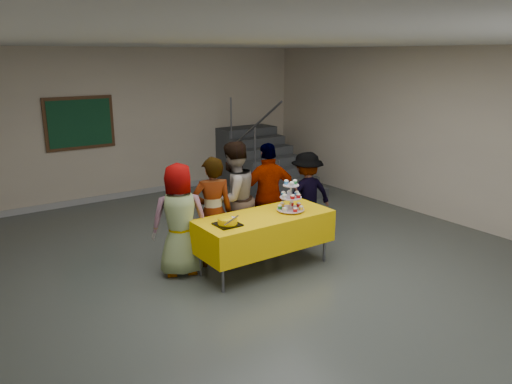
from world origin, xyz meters
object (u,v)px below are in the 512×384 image
(cupcake_stand, at_px, (291,200))
(bear_cake, at_px, (228,221))
(noticeboard, at_px, (80,123))
(bake_table, at_px, (264,230))
(schoolchild_c, at_px, (233,199))
(schoolchild_e, at_px, (307,195))
(staircase, at_px, (261,165))
(schoolchild_a, at_px, (180,220))
(schoolchild_d, at_px, (269,196))
(schoolchild_b, at_px, (213,212))

(cupcake_stand, distance_m, bear_cake, 1.02)
(cupcake_stand, bearing_deg, noticeboard, 107.76)
(bake_table, height_order, schoolchild_c, schoolchild_c)
(schoolchild_e, relative_size, staircase, 0.57)
(schoolchild_c, distance_m, noticeboard, 4.01)
(bake_table, relative_size, schoolchild_e, 1.36)
(staircase, bearing_deg, bake_table, -124.84)
(bear_cake, xyz_separation_m, schoolchild_a, (-0.39, 0.56, -0.07))
(bake_table, bearing_deg, schoolchild_d, 49.61)
(schoolchild_b, relative_size, schoolchild_c, 0.92)
(schoolchild_b, bearing_deg, schoolchild_d, -154.47)
(cupcake_stand, xyz_separation_m, schoolchild_c, (-0.44, 0.78, -0.10))
(cupcake_stand, height_order, schoolchild_d, schoolchild_d)
(cupcake_stand, height_order, schoolchild_c, schoolchild_c)
(cupcake_stand, xyz_separation_m, schoolchild_a, (-1.41, 0.57, -0.18))
(schoolchild_d, bearing_deg, schoolchild_a, 22.24)
(bake_table, height_order, bear_cake, bear_cake)
(cupcake_stand, bearing_deg, bake_table, 171.72)
(bear_cake, height_order, noticeboard, noticeboard)
(bake_table, distance_m, schoolchild_e, 1.49)
(bear_cake, xyz_separation_m, schoolchild_b, (0.11, 0.56, -0.06))
(bear_cake, bearing_deg, schoolchild_c, 53.48)
(bear_cake, distance_m, noticeboard, 4.67)
(schoolchild_a, distance_m, staircase, 4.79)
(schoolchild_d, height_order, staircase, staircase)
(schoolchild_a, xyz_separation_m, schoolchild_d, (1.55, 0.13, 0.05))
(bake_table, distance_m, schoolchild_b, 0.75)
(bear_cake, distance_m, schoolchild_d, 1.35)
(noticeboard, bearing_deg, schoolchild_e, -58.19)
(bake_table, bearing_deg, schoolchild_e, 27.16)
(schoolchild_e, bearing_deg, cupcake_stand, 46.69)
(bake_table, xyz_separation_m, noticeboard, (-1.07, 4.52, 1.04))
(bake_table, xyz_separation_m, schoolchild_c, (-0.04, 0.72, 0.28))
(schoolchild_e, distance_m, staircase, 3.27)
(schoolchild_d, bearing_deg, staircase, -106.10)
(cupcake_stand, distance_m, schoolchild_e, 1.20)
(bake_table, distance_m, noticeboard, 4.77)
(schoolchild_b, relative_size, schoolchild_d, 0.96)
(bake_table, relative_size, staircase, 0.78)
(schoolchild_c, height_order, noticeboard, noticeboard)
(bake_table, xyz_separation_m, bear_cake, (-0.62, -0.06, 0.27))
(schoolchild_e, bearing_deg, schoolchild_b, 13.36)
(schoolchild_d, bearing_deg, schoolchild_b, 24.56)
(schoolchild_c, bearing_deg, bake_table, 83.30)
(cupcake_stand, distance_m, noticeboard, 4.86)
(bear_cake, relative_size, noticeboard, 0.28)
(schoolchild_b, xyz_separation_m, schoolchild_d, (1.05, 0.13, 0.03))
(schoolchild_a, relative_size, schoolchild_c, 0.91)
(schoolchild_c, xyz_separation_m, staircase, (2.61, 2.97, -0.35))
(cupcake_stand, height_order, schoolchild_e, schoolchild_e)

